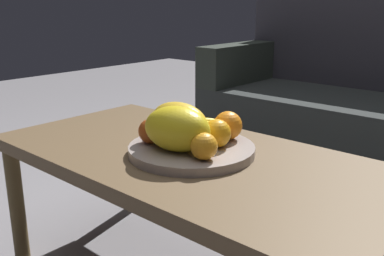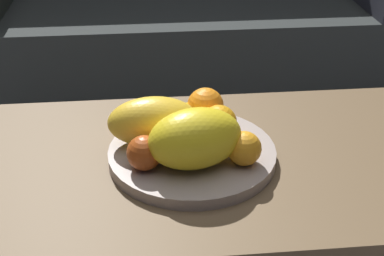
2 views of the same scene
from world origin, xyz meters
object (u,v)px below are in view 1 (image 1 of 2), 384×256
object	(u,v)px
melon_large_front	(179,120)
apple_left	(151,131)
banana_bunch	(194,130)
orange_front	(228,125)
orange_back	(204,146)
fruit_bowl	(192,149)
orange_left	(217,133)
couch	(380,117)
melon_smaller_beside	(177,129)
coffee_table	(189,169)

from	to	relation	value
melon_large_front	apple_left	distance (m)	0.10
apple_left	melon_large_front	bearing A→B (deg)	77.48
banana_bunch	melon_large_front	bearing A→B (deg)	-162.23
melon_large_front	orange_front	bearing A→B (deg)	32.82
melon_large_front	orange_back	world-z (taller)	melon_large_front
orange_front	banana_bunch	size ratio (longest dim) A/B	0.52
fruit_bowl	orange_left	distance (m)	0.09
melon_large_front	orange_front	xyz separation A→B (m)	(0.12, 0.08, -0.01)
couch	melon_smaller_beside	size ratio (longest dim) A/B	8.98
coffee_table	orange_front	xyz separation A→B (m)	(0.05, 0.11, 0.11)
coffee_table	melon_smaller_beside	size ratio (longest dim) A/B	6.21
fruit_bowl	orange_front	distance (m)	0.13
apple_left	melon_smaller_beside	bearing A→B (deg)	1.26
fruit_bowl	melon_smaller_beside	size ratio (longest dim) A/B	1.86
melon_large_front	orange_left	distance (m)	0.14
coffee_table	banana_bunch	xyz separation A→B (m)	(-0.03, 0.05, 0.10)
melon_large_front	orange_back	distance (m)	0.20
coffee_table	fruit_bowl	bearing A→B (deg)	10.97
coffee_table	melon_smaller_beside	world-z (taller)	melon_smaller_beside
couch	orange_back	xyz separation A→B (m)	(0.01, -1.36, 0.20)
coffee_table	banana_bunch	distance (m)	0.11
fruit_bowl	melon_large_front	size ratio (longest dim) A/B	1.86
orange_front	orange_back	distance (m)	0.18
orange_left	orange_back	distance (m)	0.11
melon_smaller_beside	coffee_table	bearing A→B (deg)	98.37
orange_front	orange_left	distance (m)	0.08
coffee_table	melon_large_front	xyz separation A→B (m)	(-0.07, 0.03, 0.13)
fruit_bowl	melon_large_front	distance (m)	0.11
couch	fruit_bowl	xyz separation A→B (m)	(-0.09, -1.29, 0.15)
couch	apple_left	world-z (taller)	couch
couch	orange_left	size ratio (longest dim) A/B	21.70
apple_left	orange_left	bearing A→B (deg)	30.74
coffee_table	fruit_bowl	xyz separation A→B (m)	(0.01, 0.00, 0.06)
orange_back	banana_bunch	xyz separation A→B (m)	(-0.13, 0.11, -0.01)
orange_left	coffee_table	bearing A→B (deg)	-152.95
fruit_bowl	melon_large_front	xyz separation A→B (m)	(-0.08, 0.03, 0.06)
coffee_table	couch	distance (m)	1.30
orange_back	apple_left	distance (m)	0.20
melon_large_front	orange_left	bearing A→B (deg)	0.58
coffee_table	banana_bunch	bearing A→B (deg)	119.20
apple_left	banana_bunch	size ratio (longest dim) A/B	0.44
orange_back	couch	bearing A→B (deg)	90.45
melon_large_front	orange_left	size ratio (longest dim) A/B	2.42
fruit_bowl	apple_left	size ratio (longest dim) A/B	5.02
melon_smaller_beside	banana_bunch	bearing A→B (deg)	108.43
orange_back	coffee_table	bearing A→B (deg)	149.27
fruit_bowl	melon_smaller_beside	bearing A→B (deg)	-89.78
banana_bunch	orange_back	bearing A→B (deg)	-39.89
fruit_bowl	melon_large_front	bearing A→B (deg)	157.82
orange_front	couch	bearing A→B (deg)	87.78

